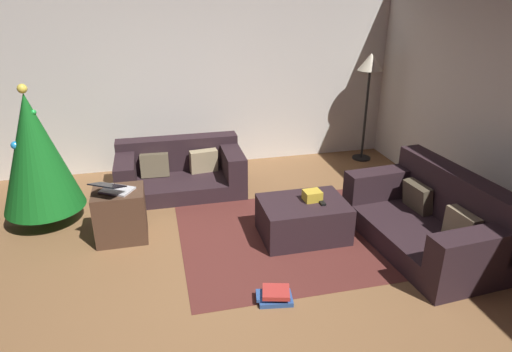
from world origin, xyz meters
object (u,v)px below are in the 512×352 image
Objects in this scene: couch_right at (433,220)px; side_table at (121,215)px; gift_box at (312,196)px; tv_remote at (321,202)px; laptop at (114,188)px; ottoman at (303,219)px; christmas_tree at (35,153)px; book_stack at (275,296)px; couch_left at (180,171)px; corner_lamp at (370,70)px.

couch_right is 3.24m from side_table.
gift_box is 0.33× the size of side_table.
tv_remote is (-1.05, 0.42, 0.12)m from couch_right.
side_table is 0.33m from laptop.
ottoman is at bearing -10.72° from laptop.
couch_right is at bearing -20.28° from christmas_tree.
couch_right is 1.89m from book_stack.
couch_left is at bearing 45.89° from couch_right.
corner_lamp is (4.38, 1.00, 0.53)m from christmas_tree.
side_table is at bearing 58.28° from laptop.
side_table reaches higher than ottoman.
corner_lamp is at bearing -170.37° from couch_left.
couch_left is at bearing 130.32° from gift_box.
couch_right is (2.41, -2.00, 0.04)m from couch_left.
couch_right is at bearing 15.51° from book_stack.
laptop is at bearing -121.72° from side_table.
side_table is 0.35× the size of corner_lamp.
couch_right reaches higher than couch_left.
couch_left is at bearing 57.53° from side_table.
christmas_tree reaches higher than laptop.
ottoman is at bearing 59.33° from book_stack.
laptop is at bearing 70.69° from couch_right.
gift_box reaches higher than book_stack.
couch_left reaches higher than side_table.
side_table is at bearing 133.29° from book_stack.
ottoman is at bearing -168.39° from gift_box.
book_stack is (2.15, -1.97, -0.78)m from christmas_tree.
christmas_tree is (-2.73, 0.99, 0.63)m from ottoman.
book_stack is (1.31, -1.39, -0.22)m from side_table.
gift_box is 2.03m from side_table.
laptop is at bearing 170.36° from gift_box.
tv_remote is at bearing -19.76° from christmas_tree.
side_table is (-2.06, 0.47, -0.14)m from tv_remote.
gift_box is at bearing 61.91° from couch_right.
book_stack is 0.21× the size of corner_lamp.
couch_right is 1.96× the size of ottoman.
christmas_tree is 4.72× the size of book_stack.
laptop is at bearing -155.43° from corner_lamp.
couch_left is 3.13m from couch_right.
christmas_tree is at bearing 145.59° from side_table.
corner_lamp is (2.23, 2.97, 1.31)m from book_stack.
gift_box is 1.13× the size of tv_remote.
gift_box is (-1.13, 0.50, 0.16)m from couch_right.
book_stack is (-0.58, -0.98, -0.15)m from ottoman.
tv_remote is at bearing -11.34° from laptop.
corner_lamp reaches higher than couch_left.
christmas_tree is 1.17m from side_table.
couch_left is at bearing 132.56° from tv_remote.
ottoman is 2.83m from corner_lamp.
laptop is at bearing -37.44° from christmas_tree.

